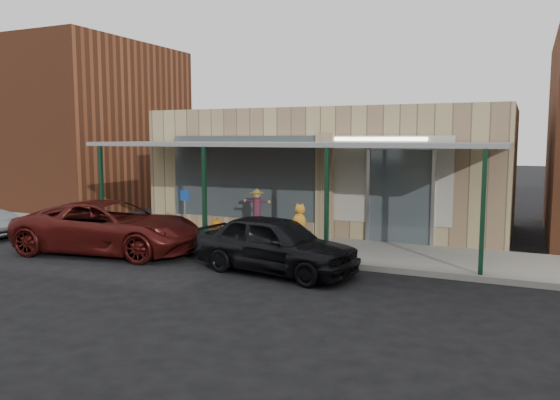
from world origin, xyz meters
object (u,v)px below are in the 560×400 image
at_px(parked_sedan, 275,244).
at_px(car_maroon, 110,227).
at_px(barrel_pumpkin, 217,232).
at_px(barrel_scarecrow, 257,221).
at_px(handicap_sign, 185,208).

distance_m(parked_sedan, car_maroon, 5.20).
xyz_separation_m(barrel_pumpkin, car_maroon, (-2.16, -2.19, 0.34)).
bearing_deg(parked_sedan, barrel_scarecrow, 43.08).
relative_size(handicap_sign, car_maroon, 0.29).
bearing_deg(barrel_pumpkin, barrel_scarecrow, 45.07).
height_order(barrel_scarecrow, car_maroon, barrel_scarecrow).
relative_size(barrel_scarecrow, handicap_sign, 1.01).
distance_m(barrel_pumpkin, parked_sedan, 3.84).
height_order(barrel_pumpkin, parked_sedan, parked_sedan).
bearing_deg(barrel_pumpkin, car_maroon, -134.70).
xyz_separation_m(parked_sedan, car_maroon, (-5.20, 0.14, 0.03)).
bearing_deg(barrel_scarecrow, parked_sedan, -50.36).
xyz_separation_m(barrel_pumpkin, parked_sedan, (3.04, -2.33, 0.31)).
relative_size(parked_sedan, car_maroon, 0.82).
bearing_deg(barrel_pumpkin, handicap_sign, -154.69).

